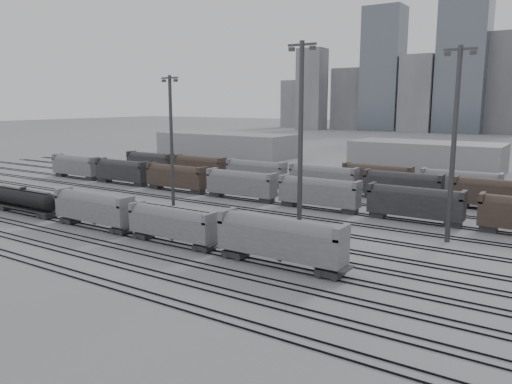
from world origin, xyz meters
The scene contains 15 objects.
ground centered at (0.00, 0.00, 0.00)m, with size 900.00×900.00×0.00m, color #A2A2A6.
tracks centered at (0.00, 17.50, 0.08)m, with size 220.00×71.50×0.16m.
tank_car_b centered at (-32.76, 1.00, 2.54)m, with size 17.78×2.96×4.39m.
hopper_car_a centered at (-14.47, 1.00, 3.30)m, with size 14.93×2.97×5.34m.
hopper_car_b centered at (1.49, 1.00, 3.04)m, with size 13.77×2.74×4.92m.
hopper_car_c centered at (18.40, 1.00, 3.53)m, with size 16.00×3.18×5.72m.
light_mast_b centered at (-16.11, 20.20, 12.55)m, with size 3.79×0.61×23.66m.
light_mast_c centered at (12.73, 16.03, 14.50)m, with size 4.37×0.70×27.33m.
light_mast_d centered at (32.19, 22.78, 13.89)m, with size 4.19×0.67×26.18m.
bg_string_near centered at (8.00, 32.00, 2.80)m, with size 151.00×3.00×5.60m.
bg_string_mid centered at (18.00, 48.00, 2.80)m, with size 151.00×3.00×5.60m.
bg_string_far centered at (35.50, 56.00, 2.80)m, with size 66.00×3.00×5.60m.
warehouse_left centered at (-60.00, 95.00, 4.00)m, with size 50.00×18.00×8.00m, color #969698.
warehouse_mid centered at (10.00, 95.00, 4.00)m, with size 40.00×18.00×8.00m, color #969698.
crane_left centered at (-28.74, 305.00, 57.39)m, with size 42.00×1.80×100.00m.
Camera 1 is at (46.78, -47.09, 18.97)m, focal length 35.00 mm.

